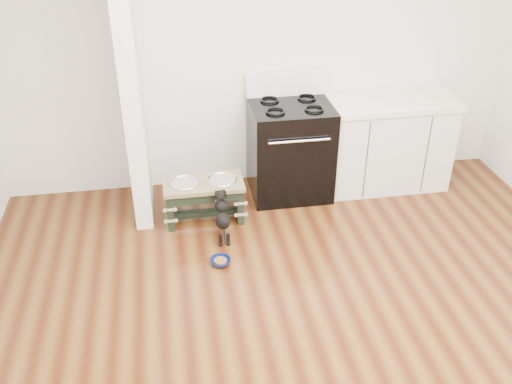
# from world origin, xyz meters

# --- Properties ---
(ground) EXTENTS (5.00, 5.00, 0.00)m
(ground) POSITION_xyz_m (0.00, 0.00, 0.00)
(ground) COLOR #401A0B
(ground) RESTS_ON ground
(room_shell) EXTENTS (5.00, 5.00, 5.00)m
(room_shell) POSITION_xyz_m (0.00, 0.00, 1.62)
(room_shell) COLOR silver
(room_shell) RESTS_ON ground
(partition_wall) EXTENTS (0.15, 0.80, 2.70)m
(partition_wall) POSITION_xyz_m (-1.18, 2.10, 1.35)
(partition_wall) COLOR silver
(partition_wall) RESTS_ON ground
(oven_range) EXTENTS (0.76, 0.69, 1.14)m
(oven_range) POSITION_xyz_m (0.25, 2.16, 0.48)
(oven_range) COLOR black
(oven_range) RESTS_ON ground
(cabinet_run) EXTENTS (1.24, 0.64, 0.91)m
(cabinet_run) POSITION_xyz_m (1.23, 2.18, 0.45)
(cabinet_run) COLOR silver
(cabinet_run) RESTS_ON ground
(dog_feeder) EXTENTS (0.72, 0.38, 0.41)m
(dog_feeder) POSITION_xyz_m (-0.63, 1.79, 0.28)
(dog_feeder) COLOR black
(dog_feeder) RESTS_ON ground
(puppy) EXTENTS (0.13, 0.37, 0.44)m
(puppy) POSITION_xyz_m (-0.50, 1.46, 0.24)
(puppy) COLOR black
(puppy) RESTS_ON ground
(floor_bowl) EXTENTS (0.22, 0.22, 0.05)m
(floor_bowl) POSITION_xyz_m (-0.56, 1.08, 0.03)
(floor_bowl) COLOR #0C1954
(floor_bowl) RESTS_ON ground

